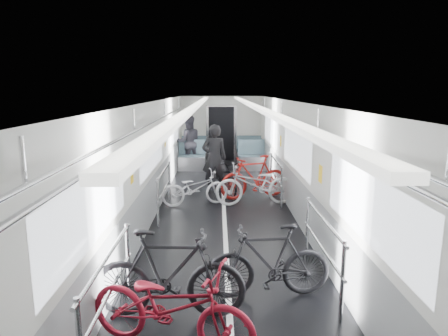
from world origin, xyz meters
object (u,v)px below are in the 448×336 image
object	(u,v)px
bike_left_far	(195,188)
bike_right_far	(254,177)
person_standing	(214,158)
bike_right_near	(269,261)
bike_right_mid	(256,184)
bike_aisle	(225,176)
bike_left_mid	(169,274)
person_seated	(188,142)
bike_left_near	(171,306)

from	to	relation	value
bike_left_far	bike_right_far	bearing A→B (deg)	-83.34
bike_right_far	person_standing	bearing A→B (deg)	-143.47
bike_right_near	bike_right_mid	xyz separation A→B (m)	(0.23, 4.18, 0.01)
bike_right_far	bike_aisle	bearing A→B (deg)	-148.45
bike_left_mid	bike_right_mid	world-z (taller)	bike_left_mid
person_seated	person_standing	bearing A→B (deg)	92.56
bike_right_mid	bike_left_mid	bearing A→B (deg)	-24.52
bike_left_mid	bike_right_far	size ratio (longest dim) A/B	1.01
bike_right_mid	person_standing	xyz separation A→B (m)	(-0.97, 1.27, 0.39)
bike_left_near	person_seated	xyz separation A→B (m)	(-0.51, 9.70, 0.42)
bike_left_far	bike_right_far	distance (m)	1.54
person_standing	bike_right_near	bearing A→B (deg)	94.11
bike_right_mid	person_seated	distance (m)	4.87
bike_left_mid	bike_right_mid	size ratio (longest dim) A/B	0.96
bike_left_near	bike_left_mid	xyz separation A→B (m)	(-0.09, 0.60, 0.06)
bike_left_mid	bike_aisle	distance (m)	5.85
bike_left_near	bike_right_far	size ratio (longest dim) A/B	1.03
bike_left_near	bike_left_far	distance (m)	5.24
bike_right_near	person_seated	bearing A→B (deg)	-174.35
bike_right_near	person_standing	world-z (taller)	person_standing
bike_right_mid	bike_right_far	world-z (taller)	bike_right_far
bike_left_mid	bike_left_far	distance (m)	4.64
bike_left_near	person_standing	size ratio (longest dim) A/B	1.03
bike_right_mid	bike_aisle	distance (m)	1.35
bike_right_near	person_seated	size ratio (longest dim) A/B	0.91
person_seated	bike_aisle	bearing A→B (deg)	96.65
bike_left_far	bike_right_mid	bearing A→B (deg)	-106.28
person_standing	bike_aisle	bearing A→B (deg)	157.24
bike_aisle	person_standing	size ratio (longest dim) A/B	0.93
bike_right_mid	person_seated	size ratio (longest dim) A/B	1.05
bike_left_far	person_standing	world-z (taller)	person_standing
bike_left_near	bike_right_near	xyz separation A→B (m)	(1.13, 1.05, 0.01)
bike_right_near	bike_right_far	bearing A→B (deg)	171.95
bike_right_near	bike_aisle	size ratio (longest dim) A/B	0.99
bike_left_mid	bike_aisle	size ratio (longest dim) A/B	1.09
bike_left_far	bike_left_near	bearing A→B (deg)	164.59
person_standing	person_seated	size ratio (longest dim) A/B	0.99
bike_left_far	person_standing	bearing A→B (deg)	-35.00
bike_left_near	bike_left_mid	world-z (taller)	bike_left_mid
bike_left_near	bike_left_far	size ratio (longest dim) A/B	1.17
bike_left_far	bike_right_near	size ratio (longest dim) A/B	0.96
bike_right_far	person_standing	size ratio (longest dim) A/B	1.00
bike_right_mid	person_standing	size ratio (longest dim) A/B	1.06
bike_left_far	person_seated	bearing A→B (deg)	-9.91
bike_right_far	person_standing	distance (m)	1.24
bike_right_near	person_standing	bearing A→B (deg)	-177.35
bike_left_mid	bike_left_far	xyz separation A→B (m)	(0.05, 4.64, -0.13)
person_seated	bike_left_far	bearing A→B (deg)	82.84
bike_aisle	person_standing	distance (m)	0.55
bike_right_far	person_seated	world-z (taller)	person_seated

